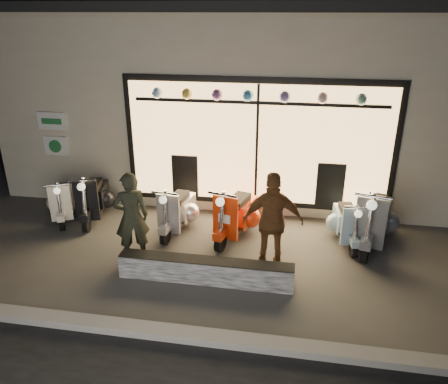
# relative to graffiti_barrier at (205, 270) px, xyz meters

# --- Properties ---
(ground) EXTENTS (40.00, 40.00, 0.00)m
(ground) POSITION_rel_graffiti_barrier_xyz_m (-0.27, 0.65, -0.20)
(ground) COLOR #383533
(ground) RESTS_ON ground
(kerb) EXTENTS (40.00, 0.25, 0.12)m
(kerb) POSITION_rel_graffiti_barrier_xyz_m (-0.27, -1.35, -0.14)
(kerb) COLOR slate
(kerb) RESTS_ON ground
(shop_building) EXTENTS (10.20, 6.23, 4.20)m
(shop_building) POSITION_rel_graffiti_barrier_xyz_m (-0.27, 5.63, 1.90)
(shop_building) COLOR beige
(shop_building) RESTS_ON ground
(graffiti_barrier) EXTENTS (2.81, 0.28, 0.40)m
(graffiti_barrier) POSITION_rel_graffiti_barrier_xyz_m (0.00, 0.00, 0.00)
(graffiti_barrier) COLOR black
(graffiti_barrier) RESTS_ON ground
(scooter_silver) EXTENTS (0.52, 1.37, 0.98)m
(scooter_silver) POSITION_rel_graffiti_barrier_xyz_m (-0.91, 1.76, 0.19)
(scooter_silver) COLOR black
(scooter_silver) RESTS_ON ground
(scooter_red) EXTENTS (0.73, 1.49, 1.06)m
(scooter_red) POSITION_rel_graffiti_barrier_xyz_m (0.27, 1.71, 0.23)
(scooter_red) COLOR black
(scooter_red) RESTS_ON ground
(scooter_black) EXTENTS (0.65, 1.45, 1.03)m
(scooter_black) POSITION_rel_graffiti_barrier_xyz_m (-2.81, 2.01, 0.21)
(scooter_black) COLOR black
(scooter_black) RESTS_ON ground
(scooter_cream) EXTENTS (0.76, 1.25, 0.92)m
(scooter_cream) POSITION_rel_graffiti_barrier_xyz_m (-3.43, 1.85, 0.17)
(scooter_cream) COLOR black
(scooter_cream) RESTS_ON ground
(scooter_blue) EXTENTS (0.51, 1.28, 0.91)m
(scooter_blue) POSITION_rel_graffiti_barrier_xyz_m (2.34, 1.84, 0.17)
(scooter_blue) COLOR black
(scooter_blue) RESTS_ON ground
(scooter_grey) EXTENTS (0.81, 1.65, 1.18)m
(scooter_grey) POSITION_rel_graffiti_barrier_xyz_m (2.81, 1.86, 0.27)
(scooter_grey) COLOR black
(scooter_grey) RESTS_ON ground
(man) EXTENTS (0.70, 0.60, 1.61)m
(man) POSITION_rel_graffiti_barrier_xyz_m (-1.37, 0.48, 0.61)
(man) COLOR black
(man) RESTS_ON ground
(woman) EXTENTS (1.03, 0.52, 1.70)m
(woman) POSITION_rel_graffiti_barrier_xyz_m (1.01, 0.63, 0.65)
(woman) COLOR brown
(woman) RESTS_ON ground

